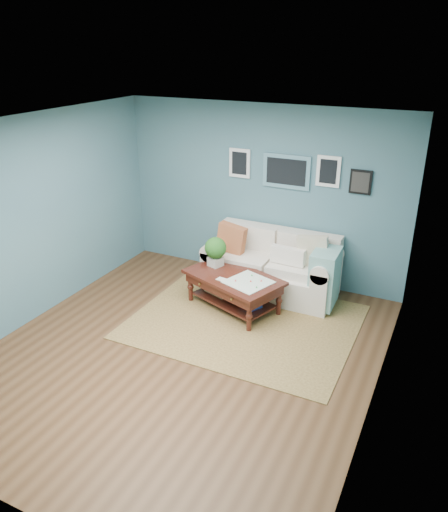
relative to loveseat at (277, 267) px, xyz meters
The scene contains 4 objects.
room_shell 2.23m from the loveseat, 103.17° to the right, with size 5.00×5.02×2.70m.
area_rug 1.11m from the loveseat, 94.66° to the right, with size 2.92×2.34×0.01m, color brown.
loveseat is the anchor object (origin of this frame).
coffee_table 0.83m from the loveseat, 122.74° to the right, with size 1.53×1.19×0.94m.
Camera 1 is at (2.70, -4.38, 3.53)m, focal length 35.00 mm.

